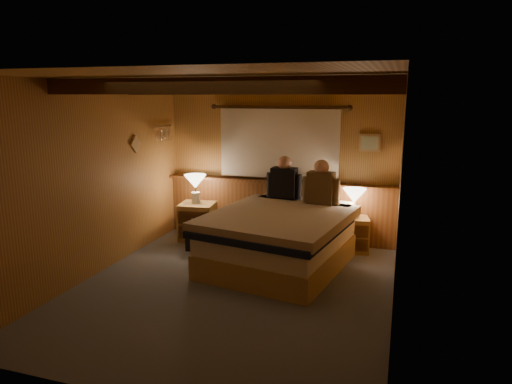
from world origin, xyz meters
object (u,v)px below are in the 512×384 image
at_px(lamp_left, 195,183).
at_px(person_left, 284,181).
at_px(lamp_right, 354,197).
at_px(duffel_bag, 205,238).
at_px(nightstand_left, 198,221).
at_px(nightstand_right, 352,234).
at_px(person_right, 321,186).
at_px(bed, 282,237).

height_order(lamp_left, person_left, person_left).
bearing_deg(lamp_right, duffel_bag, -165.87).
bearing_deg(nightstand_left, nightstand_right, -3.14).
distance_m(person_right, duffel_bag, 1.87).
xyz_separation_m(nightstand_left, nightstand_right, (2.36, 0.18, -0.04)).
bearing_deg(person_right, nightstand_right, 32.84).
height_order(nightstand_right, person_left, person_left).
height_order(person_left, person_right, person_left).
bearing_deg(bed, lamp_right, 53.56).
bearing_deg(lamp_left, person_right, -1.73).
bearing_deg(nightstand_right, duffel_bag, -176.81).
bearing_deg(lamp_left, person_left, 5.61).
bearing_deg(person_right, bed, -115.30).
distance_m(lamp_right, person_right, 0.51).
bearing_deg(nightstand_left, person_right, -8.45).
height_order(person_left, duffel_bag, person_left).
relative_size(nightstand_right, person_right, 0.82).
bearing_deg(person_right, person_left, 168.37).
distance_m(nightstand_left, lamp_left, 0.60).
height_order(lamp_left, lamp_right, lamp_left).
relative_size(person_right, duffel_bag, 1.15).
xyz_separation_m(bed, lamp_right, (0.85, 0.81, 0.43)).
distance_m(nightstand_right, person_right, 0.87).
bearing_deg(lamp_right, lamp_left, -177.26).
bearing_deg(duffel_bag, bed, -24.96).
xyz_separation_m(bed, person_right, (0.40, 0.63, 0.60)).
xyz_separation_m(nightstand_right, lamp_left, (-2.40, -0.15, 0.64)).
xyz_separation_m(bed, nightstand_left, (-1.53, 0.67, -0.09)).
height_order(bed, lamp_left, lamp_left).
xyz_separation_m(lamp_left, lamp_right, (2.41, 0.12, -0.09)).
relative_size(person_left, duffel_bag, 1.16).
bearing_deg(person_right, duffel_bag, -161.01).
height_order(nightstand_left, person_left, person_left).
relative_size(nightstand_left, person_right, 0.89).
relative_size(nightstand_right, person_left, 0.81).
bearing_deg(nightstand_right, lamp_right, -78.04).
distance_m(lamp_left, person_right, 1.96).
xyz_separation_m(nightstand_left, lamp_right, (2.38, 0.14, 0.52)).
distance_m(nightstand_left, lamp_right, 2.44).
height_order(nightstand_left, nightstand_right, nightstand_left).
distance_m(person_left, person_right, 0.61).
bearing_deg(person_left, nightstand_left, -169.92).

